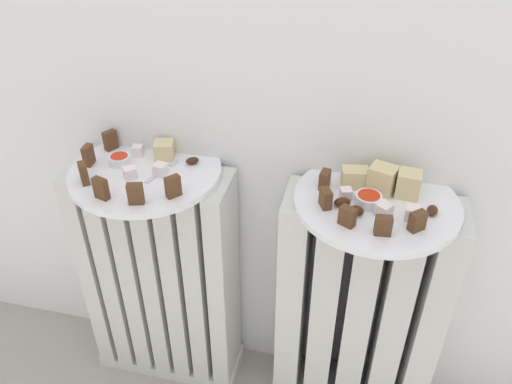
{
  "coord_description": "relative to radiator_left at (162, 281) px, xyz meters",
  "views": [
    {
      "loc": [
        0.18,
        -0.49,
        1.12
      ],
      "look_at": [
        0.0,
        0.28,
        0.57
      ],
      "focal_mm": 35.65,
      "sensor_mm": 36.0,
      "label": 1
    }
  ],
  "objects": [
    {
      "name": "medjool_date_left_0",
      "position": [
        0.08,
        0.04,
        0.31
      ],
      "size": [
        0.03,
        0.03,
        0.01
      ],
      "primitive_type": "ellipsoid",
      "rotation": [
        0.0,
        0.0,
        0.58
      ],
      "color": "#3D1E0F",
      "rests_on": "plate_left"
    },
    {
      "name": "marble_cake_slice_right_0",
      "position": [
        0.4,
        0.03,
        0.32
      ],
      "size": [
        0.05,
        0.04,
        0.04
      ],
      "primitive_type": "cube",
      "rotation": [
        0.0,
        0.0,
        0.17
      ],
      "color": "beige",
      "rests_on": "plate_right"
    },
    {
      "name": "dark_cake_slice_left_3",
      "position": [
        -0.04,
        -0.11,
        0.33
      ],
      "size": [
        0.03,
        0.02,
        0.04
      ],
      "primitive_type": "cube",
      "rotation": [
        0.0,
        0.0,
        -0.31
      ],
      "color": "#56351E",
      "rests_on": "plate_left"
    },
    {
      "name": "medjool_date_right_2",
      "position": [
        0.39,
        -0.04,
        0.31
      ],
      "size": [
        0.03,
        0.03,
        0.02
      ],
      "primitive_type": "ellipsoid",
      "rotation": [
        0.0,
        0.0,
        0.33
      ],
      "color": "#3D1E0F",
      "rests_on": "plate_right"
    },
    {
      "name": "radiator_right",
      "position": [
        0.45,
        -0.0,
        0.0
      ],
      "size": [
        0.35,
        0.13,
        0.58
      ],
      "color": "silver",
      "rests_on": "ground_plane"
    },
    {
      "name": "turkish_delight_left_1",
      "position": [
        0.04,
        -0.01,
        0.32
      ],
      "size": [
        0.03,
        0.03,
        0.02
      ],
      "primitive_type": "cube",
      "rotation": [
        0.0,
        0.0,
        1.45
      ],
      "color": "white",
      "rests_on": "plate_left"
    },
    {
      "name": "radiator_left",
      "position": [
        0.0,
        0.0,
        0.0
      ],
      "size": [
        0.35,
        0.13,
        0.58
      ],
      "color": "silver",
      "rests_on": "ground_plane"
    },
    {
      "name": "plate_left",
      "position": [
        0.0,
        -0.0,
        0.3
      ],
      "size": [
        0.3,
        0.3,
        0.01
      ],
      "primitive_type": "cylinder",
      "color": "white",
      "rests_on": "radiator_left"
    },
    {
      "name": "dark_cake_slice_right_2",
      "position": [
        0.4,
        -0.09,
        0.32
      ],
      "size": [
        0.03,
        0.03,
        0.03
      ],
      "primitive_type": "cube",
      "rotation": [
        0.0,
        0.0,
        -0.5
      ],
      "color": "#56351E",
      "rests_on": "plate_right"
    },
    {
      "name": "turkish_delight_left_2",
      "position": [
        -0.04,
        0.05,
        0.32
      ],
      "size": [
        0.02,
        0.02,
        0.02
      ],
      "primitive_type": "cube",
      "rotation": [
        0.0,
        0.0,
        0.16
      ],
      "color": "white",
      "rests_on": "plate_left"
    },
    {
      "name": "turkish_delight_left_0",
      "position": [
        -0.02,
        -0.04,
        0.32
      ],
      "size": [
        0.03,
        0.03,
        0.02
      ],
      "primitive_type": "cube",
      "rotation": [
        0.0,
        0.0,
        0.71
      ],
      "color": "white",
      "rests_on": "plate_left"
    },
    {
      "name": "marble_cake_slice_right_2",
      "position": [
        0.45,
        0.03,
        0.33
      ],
      "size": [
        0.06,
        0.05,
        0.05
      ],
      "primitive_type": "cube",
      "rotation": [
        0.0,
        0.0,
        -0.33
      ],
      "color": "beige",
      "rests_on": "plate_right"
    },
    {
      "name": "dark_cake_slice_right_3",
      "position": [
        0.46,
        -0.1,
        0.32
      ],
      "size": [
        0.03,
        0.02,
        0.03
      ],
      "primitive_type": "cube",
      "rotation": [
        0.0,
        0.0,
        0.12
      ],
      "color": "#56351E",
      "rests_on": "plate_right"
    },
    {
      "name": "medjool_date_right_3",
      "position": [
        0.42,
        -0.05,
        0.31
      ],
      "size": [
        0.03,
        0.03,
        0.02
      ],
      "primitive_type": "ellipsoid",
      "rotation": [
        0.0,
        0.0,
        2.7
      ],
      "color": "#3D1E0F",
      "rests_on": "plate_right"
    },
    {
      "name": "medjool_date_right_0",
      "position": [
        0.54,
        -0.02,
        0.31
      ],
      "size": [
        0.02,
        0.03,
        0.01
      ],
      "primitive_type": "ellipsoid",
      "rotation": [
        0.0,
        0.0,
        1.43
      ],
      "color": "#3D1E0F",
      "rests_on": "plate_right"
    },
    {
      "name": "jam_bowl_right",
      "position": [
        0.43,
        -0.02,
        0.32
      ],
      "size": [
        0.05,
        0.05,
        0.02
      ],
      "color": "white",
      "rests_on": "plate_right"
    },
    {
      "name": "dark_cake_slice_left_1",
      "position": [
        -0.11,
        -0.01,
        0.33
      ],
      "size": [
        0.02,
        0.03,
        0.04
      ],
      "primitive_type": "cube",
      "rotation": [
        0.0,
        0.0,
        -1.5
      ],
      "color": "#56351E",
      "rests_on": "plate_left"
    },
    {
      "name": "dark_cake_slice_left_5",
      "position": [
        0.09,
        -0.07,
        0.33
      ],
      "size": [
        0.03,
        0.03,
        0.04
      ],
      "primitive_type": "cube",
      "rotation": [
        0.0,
        0.0,
        0.87
      ],
      "color": "#56351E",
      "rests_on": "plate_left"
    },
    {
      "name": "jam_bowl_left",
      "position": [
        -0.06,
        0.01,
        0.32
      ],
      "size": [
        0.04,
        0.04,
        0.02
      ],
      "color": "white",
      "rests_on": "plate_left"
    },
    {
      "name": "dark_cake_slice_left_2",
      "position": [
        -0.09,
        -0.07,
        0.33
      ],
      "size": [
        0.03,
        0.03,
        0.04
      ],
      "primitive_type": "cube",
      "rotation": [
        0.0,
        0.0,
        -0.91
      ],
      "color": "#56351E",
      "rests_on": "plate_left"
    },
    {
      "name": "turkish_delight_right_2",
      "position": [
        0.39,
        -0.01,
        0.32
      ],
      "size": [
        0.03,
        0.03,
        0.02
      ],
      "primitive_type": "cube",
      "rotation": [
        0.0,
        0.0,
        0.29
      ],
      "color": "white",
      "rests_on": "plate_right"
    },
    {
      "name": "dark_cake_slice_right_1",
      "position": [
        0.36,
        -0.04,
        0.32
      ],
      "size": [
        0.03,
        0.03,
        0.03
      ],
      "primitive_type": "cube",
      "rotation": [
        0.0,
        0.0,
        -1.11
      ],
      "color": "#56351E",
      "rests_on": "plate_right"
    },
    {
      "name": "dark_cake_slice_left_0",
      "position": [
        -0.1,
        0.06,
        0.33
      ],
      "size": [
        0.03,
        0.03,
        0.04
      ],
      "primitive_type": "cube",
      "rotation": [
        0.0,
        0.0,
        -2.09
      ],
      "color": "#56351E",
      "rests_on": "plate_left"
    },
    {
      "name": "marble_cake_slice_left_0",
      "position": [
        0.02,
        0.05,
        0.32
      ],
      "size": [
        0.05,
        0.05,
        0.04
      ],
      "primitive_type": "cube",
      "rotation": [
        0.0,
        0.0,
        0.27
      ],
      "color": "beige",
      "rests_on": "plate_left"
    },
    {
      "name": "marble_cake_slice_right_1",
      "position": [
        0.5,
        0.03,
        0.33
      ],
      "size": [
        0.04,
        0.04,
        0.05
      ],
      "primitive_type": "cube",
      "rotation": [
        0.0,
        0.0,
        -0.06
      ],
      "color": "beige",
      "rests_on": "plate_right"
    },
    {
      "name": "dark_cake_slice_right_0",
      "position": [
        0.35,
        0.02,
        0.32
      ],
      "size": [
        0.02,
        0.03,
        0.03
      ],
      "primitive_type": "cube",
      "rotation": [
        0.0,
        0.0,
        -1.73
      ],
      "color": "#56351E",
      "rests_on": "plate_right"
    },
    {
      "name": "plate_right",
      "position": [
        0.45,
        -0.0,
        0.3
      ],
      "size": [
        0.3,
        0.3,
        0.01
      ],
      "primitive_type": "cylinder",
      "color": "white",
      "rests_on": "radiator_right"
    },
    {
      "name": "fork",
      "position": [
        0.04,
        0.0,
        0.31
      ],
      "size": [
        0.04,
        0.09,
        0.0
      ],
      "color": "silver",
      "rests_on": "plate_left"
    },
    {
      "name": "dark_cake_slice_right_4",
      "position": [
        0.51,
        -0.07,
        0.32
      ],
      "size": [
        0.03,
        0.03,
        0.03
      ],
      "primitive_type": "cube",
      "rotation": [
        0.0,
        0.0,
        0.74
      ],
      "color": "#56351E",
      "rests_on": "plate_right"
    },
    {
      "name": "turkish_delight_right_1",
      "position": [
        0.51,
        -0.05,
        0.32
      ],
      "size": [
        0.03,
        0.03,
        0.02
      ],
      "primitive_type": "cube",
      "rotation": [
        0.0,
        0.0,
        1.46
      ],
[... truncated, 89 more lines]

